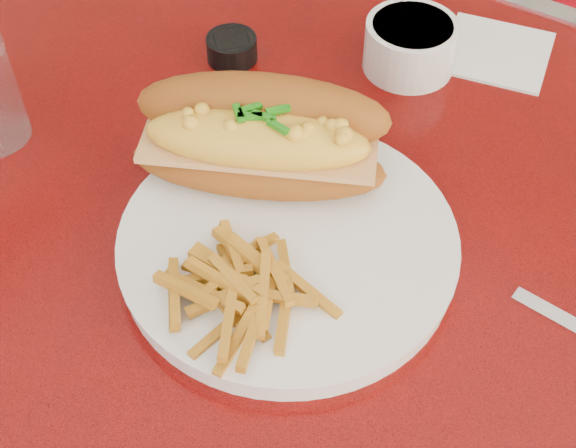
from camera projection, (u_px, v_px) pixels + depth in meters
The scene contains 9 objects.
diner_table at pixel (358, 305), 0.88m from camera, with size 1.23×0.83×0.77m.
booth_bench_far at pixel (550, 113), 1.57m from camera, with size 1.20×0.51×0.90m.
dinner_plate at pixel (288, 244), 0.71m from camera, with size 0.39×0.39×0.02m.
mac_hoagie at pixel (260, 138), 0.72m from camera, with size 0.26×0.20×0.10m.
fries_pile at pixel (241, 287), 0.65m from camera, with size 0.11×0.10×0.03m, color orange, non-canonical shape.
fork at pixel (275, 223), 0.72m from camera, with size 0.05×0.13×0.00m.
gravy_ramekin at pixel (410, 44), 0.87m from camera, with size 0.13×0.13×0.06m.
sauce_cup_left at pixel (232, 47), 0.89m from camera, with size 0.07×0.07×0.03m.
paper_napkin at pixel (496, 52), 0.91m from camera, with size 0.12×0.12×0.00m, color white.
Camera 1 is at (0.21, -0.47, 1.33)m, focal length 50.00 mm.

